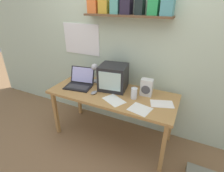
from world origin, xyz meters
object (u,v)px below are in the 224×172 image
Objects in this scene: laptop at (80,81)px; printed_handout at (81,79)px; juice_glass at (134,94)px; loose_paper_near_laptop at (114,100)px; loose_paper_near_monitor at (140,109)px; computer_mouse at (94,93)px; space_heater at (147,87)px; corner_desk at (112,97)px; desk_lamp at (95,71)px; open_notebook at (162,104)px; crt_monitor at (113,77)px.

laptop is 1.67× the size of printed_handout.
juice_glass is (0.81, -0.01, 0.00)m from laptop.
loose_paper_near_monitor is at bearing -8.03° from loose_paper_near_laptop.
loose_paper_near_laptop is at bearing -7.07° from computer_mouse.
space_heater is 0.68× the size of loose_paper_near_laptop.
desk_lamp is at bearing 152.66° from corner_desk.
laptop is 0.24m from printed_handout.
printed_handout is (-0.73, 0.36, 0.00)m from loose_paper_near_laptop.
laptop reaches higher than juice_glass.
juice_glass is 0.43× the size of loose_paper_near_laptop.
juice_glass is at bearing 12.98° from computer_mouse.
printed_handout is (-0.42, 0.32, -0.01)m from computer_mouse.
crt_monitor is at bearing 170.43° from open_notebook.
corner_desk is 11.95× the size of juice_glass.
loose_paper_near_laptop is (0.61, -0.17, -0.06)m from laptop.
space_heater is 0.45m from loose_paper_near_laptop.
juice_glass is 1.21× the size of computer_mouse.
loose_paper_near_laptop is at bearing -24.56° from laptop.
laptop is 0.98m from loose_paper_near_monitor.
space_heater is (0.46, 0.02, -0.06)m from crt_monitor.
loose_paper_near_laptop is at bearing -57.01° from corner_desk.
printed_handout is at bearing 142.69° from computer_mouse.
computer_mouse is at bearing -32.18° from laptop.
desk_lamp is at bearing 163.73° from juice_glass.
open_notebook is at bearing -11.91° from desk_lamp.
desk_lamp is 0.70m from juice_glass.
juice_glass is (0.35, -0.13, -0.11)m from crt_monitor.
juice_glass is 0.64× the size of space_heater.
crt_monitor reaches higher than printed_handout.
open_notebook is 0.30m from loose_paper_near_monitor.
loose_paper_near_monitor is (0.81, -0.40, -0.19)m from desk_lamp.
desk_lamp is at bearing 172.92° from space_heater.
computer_mouse is at bearing -160.58° from space_heater.
desk_lamp is (-0.32, 0.06, 0.02)m from crt_monitor.
laptop is at bearing -173.70° from crt_monitor.
juice_glass reaches higher than printed_handout.
crt_monitor is 0.46m from space_heater.
loose_paper_near_monitor is at bearing -22.02° from laptop.
printed_handout is (-0.93, 0.21, -0.06)m from juice_glass.
laptop is 1.26× the size of loose_paper_near_laptop.
juice_glass is 0.95m from printed_handout.
corner_desk is 0.65m from open_notebook.
loose_paper_near_laptop is (0.31, -0.04, -0.01)m from computer_mouse.
corner_desk is 0.66m from printed_handout.
laptop reaches higher than corner_desk.
open_notebook is (0.23, -0.13, -0.11)m from space_heater.
computer_mouse is at bearing -171.08° from open_notebook.
crt_monitor is at bearing 107.75° from corner_desk.
loose_paper_near_laptop is (-0.20, -0.15, -0.06)m from juice_glass.
open_notebook and loose_paper_near_laptop have the same top height.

